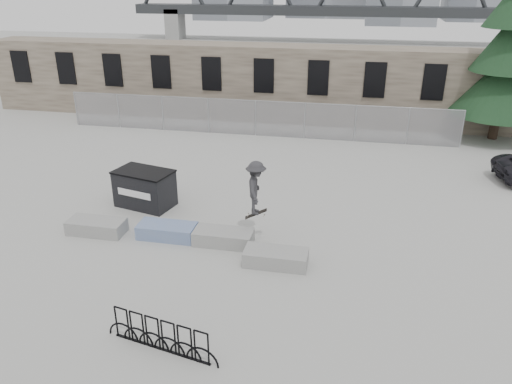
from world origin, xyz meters
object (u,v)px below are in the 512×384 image
planter_far_left (97,226)px  skateboarder (256,188)px  planter_center_right (223,237)px  planter_offset (276,257)px  dumpster (145,188)px  bike_rack (161,335)px  spruce_tree (509,53)px  planter_center_left (167,230)px

planter_far_left → skateboarder: size_ratio=0.97×
planter_center_right → planter_far_left: bearing=-178.4°
planter_offset → dumpster: bearing=149.9°
planter_offset → bike_rack: size_ratio=0.65×
planter_far_left → skateboarder: bearing=7.4°
planter_far_left → skateboarder: skateboarder is taller
spruce_tree → skateboarder: spruce_tree is taller
planter_center_left → dumpster: bearing=127.3°
planter_offset → skateboarder: skateboarder is taller
skateboarder → planter_far_left: bearing=88.9°
planter_far_left → spruce_tree: (16.26, 14.52, 4.35)m
planter_offset → bike_rack: bearing=-115.5°
skateboarder → spruce_tree: bearing=-46.3°
planter_center_right → skateboarder: bearing=30.7°
planter_offset → dumpster: (-5.75, 3.33, 0.47)m
dumpster → skateboarder: skateboarder is taller
planter_center_left → dumpster: (-1.76, 2.31, 0.47)m
planter_far_left → planter_offset: same height
spruce_tree → planter_center_right: bearing=-129.0°
skateboarder → planter_center_right: bearing=112.2°
planter_center_right → spruce_tree: spruce_tree is taller
planter_center_left → spruce_tree: (13.70, 14.33, 4.35)m
planter_far_left → planter_center_right: (4.59, 0.13, 0.00)m
planter_far_left → planter_center_right: same height
planter_center_left → skateboarder: bearing=10.2°
planter_center_left → skateboarder: skateboarder is taller
dumpster → spruce_tree: spruce_tree is taller
planter_offset → dumpster: size_ratio=0.81×
planter_center_right → spruce_tree: 19.03m
planter_far_left → planter_center_left: same height
planter_far_left → bike_rack: size_ratio=0.65×
planter_far_left → dumpster: bearing=72.3°
dumpster → planter_offset: bearing=-16.3°
planter_far_left → bike_rack: bike_rack is taller
dumpster → bike_rack: (3.65, -7.73, -0.30)m
planter_far_left → dumpster: dumpster is taller
dumpster → skateboarder: 5.24m
planter_center_left → skateboarder: (3.04, 0.54, 1.63)m
planter_center_left → spruce_tree: spruce_tree is taller
planter_far_left → skateboarder: (5.60, 0.73, 1.63)m
dumpster → skateboarder: bearing=-6.4°
planter_center_right → skateboarder: size_ratio=0.97×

